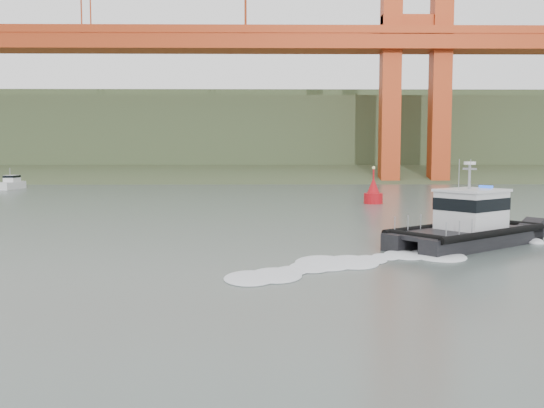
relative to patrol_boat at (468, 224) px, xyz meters
The scene contains 5 objects.
ground 13.64m from the patrol_boat, 131.53° to the right, with size 400.00×400.00×0.00m, color #45524D.
headlands 115.83m from the patrol_boat, 94.47° to the left, with size 500.00×105.36×27.12m.
patrol_boat is the anchor object (origin of this frame).
motorboat 67.51m from the patrol_boat, 132.38° to the left, with size 2.23×5.51×2.96m.
nav_buoy 26.55m from the patrol_boat, 90.81° to the left, with size 1.86×1.86×3.88m.
Camera 1 is at (-2.08, -22.43, 5.15)m, focal length 40.00 mm.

